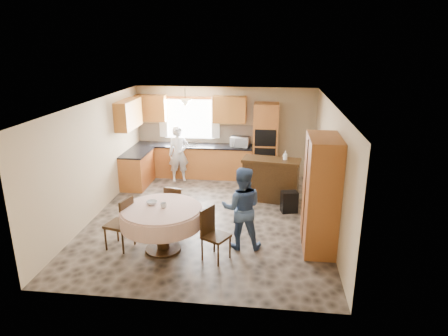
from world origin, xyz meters
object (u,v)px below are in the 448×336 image
(cupboard, at_px, (321,194))
(chair_back, at_px, (175,205))
(dining_table, at_px, (162,217))
(chair_right, at_px, (212,231))
(chair_left, at_px, (122,221))
(oven_tower, at_px, (265,142))
(person_dining, at_px, (242,208))
(sideboard, at_px, (271,181))
(person_sink, at_px, (179,154))

(cupboard, height_order, chair_back, cupboard)
(dining_table, height_order, chair_right, chair_right)
(cupboard, bearing_deg, chair_left, -172.45)
(chair_left, bearing_deg, cupboard, 111.45)
(oven_tower, xyz_separation_m, chair_right, (-0.82, -4.37, -0.54))
(chair_left, distance_m, person_dining, 2.20)
(oven_tower, height_order, dining_table, oven_tower)
(sideboard, bearing_deg, chair_back, -129.03)
(person_sink, bearing_deg, cupboard, -63.59)
(chair_back, distance_m, person_sink, 2.93)
(sideboard, xyz_separation_m, chair_back, (-1.94, -1.73, 0.02))
(chair_left, height_order, person_sink, person_sink)
(sideboard, height_order, chair_back, sideboard)
(person_dining, bearing_deg, person_sink, -63.93)
(cupboard, height_order, dining_table, cupboard)
(sideboard, relative_size, chair_right, 1.44)
(cupboard, xyz_separation_m, person_dining, (-1.42, -0.16, -0.28))
(cupboard, height_order, chair_right, cupboard)
(sideboard, relative_size, person_dining, 0.87)
(sideboard, height_order, cupboard, cupboard)
(oven_tower, bearing_deg, sideboard, -83.39)
(chair_left, distance_m, chair_right, 1.70)
(chair_left, xyz_separation_m, chair_back, (0.75, 0.96, -0.05))
(sideboard, distance_m, dining_table, 3.32)
(sideboard, bearing_deg, oven_tower, 105.78)
(person_sink, distance_m, person_dining, 4.03)
(cupboard, distance_m, chair_right, 2.07)
(oven_tower, distance_m, chair_right, 4.48)
(person_sink, bearing_deg, dining_table, -100.70)
(cupboard, xyz_separation_m, chair_left, (-3.58, -0.48, -0.51))
(sideboard, distance_m, cupboard, 2.46)
(person_dining, bearing_deg, chair_right, 41.29)
(sideboard, distance_m, chair_back, 2.60)
(dining_table, relative_size, chair_right, 1.57)
(sideboard, relative_size, dining_table, 0.92)
(oven_tower, relative_size, chair_back, 2.33)
(cupboard, distance_m, chair_left, 3.65)
(chair_right, xyz_separation_m, person_sink, (-1.51, 3.98, 0.24))
(oven_tower, distance_m, dining_table, 4.58)
(oven_tower, height_order, sideboard, oven_tower)
(sideboard, relative_size, chair_back, 1.50)
(cupboard, bearing_deg, chair_right, -161.72)
(oven_tower, relative_size, chair_left, 2.11)
(person_sink, bearing_deg, chair_left, -111.73)
(sideboard, bearing_deg, person_sink, 164.86)
(chair_left, bearing_deg, person_sink, -168.82)
(dining_table, bearing_deg, person_sink, 98.31)
(chair_back, xyz_separation_m, person_dining, (1.41, -0.64, 0.28))
(person_sink, xyz_separation_m, person_dining, (1.98, -3.51, 0.02))
(dining_table, distance_m, chair_left, 0.75)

